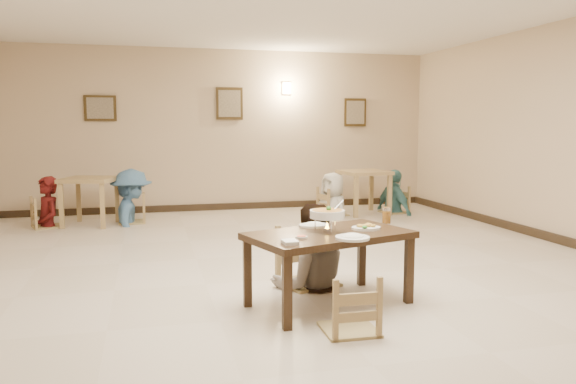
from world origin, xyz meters
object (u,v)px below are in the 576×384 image
object	(u,v)px
curry_warmer	(327,214)
bg_chair_ll	(47,198)
bg_chair_rl	(333,189)
bg_diner_b	(130,169)
drink_glass	(386,216)
main_table	(329,241)
bg_table_left	(89,186)
bg_diner_d	(395,169)
bg_chair_lr	(131,196)
bg_diner_a	(45,176)
bg_diner_c	(333,172)
bg_chair_rr	(394,188)
main_diner	(311,204)
chair_far	(308,231)
chair_near	(350,276)
bg_table_right	(364,178)

from	to	relation	value
curry_warmer	bg_chair_ll	distance (m)	5.65
bg_chair_rl	bg_diner_b	bearing A→B (deg)	74.75
curry_warmer	drink_glass	size ratio (longest dim) A/B	2.17
main_table	bg_chair_ll	size ratio (longest dim) A/B	1.72
bg_table_left	bg_diner_d	size ratio (longest dim) A/B	0.60
bg_chair_lr	bg_diner_d	size ratio (longest dim) A/B	0.57
bg_diner_a	bg_diner_c	xyz separation A→B (m)	(4.74, 0.04, -0.04)
bg_diner_a	bg_chair_rl	bearing A→B (deg)	62.94
bg_chair_ll	main_table	bearing A→B (deg)	-165.85
bg_chair_lr	bg_chair_rr	distance (m)	4.65
main_diner	bg_diner_a	xyz separation A→B (m)	(-3.10, 4.13, -0.03)
chair_far	bg_chair_rr	bearing A→B (deg)	38.61
bg_diner_b	bg_diner_d	size ratio (longest dim) A/B	1.12
chair_near	bg_table_left	xyz separation A→B (m)	(-2.40, 5.43, 0.19)
chair_far	bg_diner_a	size ratio (longest dim) A/B	0.68
bg_table_left	bg_diner_a	bearing A→B (deg)	-176.42
chair_near	bg_diner_a	world-z (taller)	bg_diner_a
bg_chair_rr	chair_near	bearing A→B (deg)	-43.52
main_table	bg_chair_ll	distance (m)	5.65
bg_chair_rl	main_diner	bearing A→B (deg)	144.41
chair_far	main_diner	xyz separation A→B (m)	(0.01, -0.07, 0.29)
bg_chair_rl	bg_chair_rr	distance (m)	1.19
drink_glass	bg_table_right	bearing A→B (deg)	70.64
drink_glass	bg_diner_b	bearing A→B (deg)	118.50
chair_near	bg_chair_rl	xyz separation A→B (m)	(1.70, 5.43, 0.03)
chair_far	drink_glass	distance (m)	0.80
bg_chair_rr	drink_glass	bearing A→B (deg)	-41.28
main_table	curry_warmer	world-z (taller)	curry_warmer
chair_far	bg_chair_ll	distance (m)	5.10
bg_chair_lr	bg_diner_c	bearing A→B (deg)	89.14
chair_far	bg_chair_rr	world-z (taller)	chair_far
chair_far	bg_table_left	distance (m)	4.78
main_diner	bg_chair_rr	distance (m)	5.05
bg_table_right	bg_diner_c	size ratio (longest dim) A/B	0.57
main_table	bg_diner_b	size ratio (longest dim) A/B	0.89
chair_far	bg_diner_d	distance (m)	4.99
bg_diner_c	bg_diner_d	distance (m)	1.19
drink_glass	bg_chair_lr	bearing A→B (deg)	118.50
curry_warmer	bg_table_right	distance (m)	5.28
bg_chair_rl	chair_near	bearing A→B (deg)	148.51
bg_diner_d	bg_table_right	bearing A→B (deg)	76.40
drink_glass	bg_chair_rr	size ratio (longest dim) A/B	0.17
bg_chair_lr	bg_diner_c	distance (m)	3.48
bg_diner_b	main_diner	bearing A→B (deg)	-154.90
curry_warmer	bg_diner_b	bearing A→B (deg)	110.30
chair_near	main_diner	xyz separation A→B (m)	(0.06, 1.26, 0.39)
chair_far	bg_diner_b	world-z (taller)	bg_diner_b
curry_warmer	bg_diner_b	size ratio (longest dim) A/B	0.19
curry_warmer	bg_diner_a	distance (m)	5.64
bg_chair_rl	bg_diner_d	distance (m)	1.23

